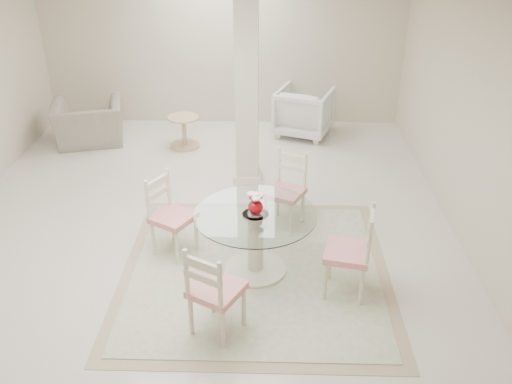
{
  "coord_description": "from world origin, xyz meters",
  "views": [
    {
      "loc": [
        0.81,
        -5.49,
        3.51
      ],
      "look_at": [
        0.67,
        -0.65,
        0.85
      ],
      "focal_mm": 38.0,
      "sensor_mm": 36.0,
      "label": 1
    }
  ],
  "objects_px": {
    "dining_chair_east": "(355,247)",
    "dining_chair_south": "(212,287)",
    "dining_chair_west": "(168,210)",
    "column": "(247,86)",
    "armchair_white": "(304,112)",
    "recliner_taupe": "(89,123)",
    "dining_table": "(255,243)",
    "dining_chair_north": "(287,185)",
    "red_vase": "(256,203)",
    "side_table": "(184,133)"
  },
  "relations": [
    {
      "from": "red_vase",
      "to": "dining_chair_north",
      "type": "relative_size",
      "value": 0.23
    },
    {
      "from": "dining_chair_south",
      "to": "recliner_taupe",
      "type": "height_order",
      "value": "dining_chair_south"
    },
    {
      "from": "dining_chair_east",
      "to": "dining_chair_south",
      "type": "height_order",
      "value": "dining_chair_east"
    },
    {
      "from": "dining_table",
      "to": "column",
      "type": "bearing_deg",
      "value": 94.59
    },
    {
      "from": "dining_chair_north",
      "to": "armchair_white",
      "type": "height_order",
      "value": "dining_chair_north"
    },
    {
      "from": "armchair_white",
      "to": "side_table",
      "type": "height_order",
      "value": "armchair_white"
    },
    {
      "from": "column",
      "to": "dining_chair_east",
      "type": "height_order",
      "value": "column"
    },
    {
      "from": "dining_chair_west",
      "to": "armchair_white",
      "type": "relative_size",
      "value": 1.19
    },
    {
      "from": "dining_chair_west",
      "to": "recliner_taupe",
      "type": "bearing_deg",
      "value": 61.26
    },
    {
      "from": "dining_chair_east",
      "to": "dining_chair_west",
      "type": "height_order",
      "value": "dining_chair_east"
    },
    {
      "from": "dining_chair_east",
      "to": "side_table",
      "type": "distance_m",
      "value": 4.18
    },
    {
      "from": "red_vase",
      "to": "dining_chair_south",
      "type": "relative_size",
      "value": 0.23
    },
    {
      "from": "dining_chair_south",
      "to": "recliner_taupe",
      "type": "xyz_separation_m",
      "value": [
        -2.4,
        4.3,
        -0.21
      ]
    },
    {
      "from": "dining_chair_north",
      "to": "recliner_taupe",
      "type": "bearing_deg",
      "value": 168.32
    },
    {
      "from": "dining_table",
      "to": "armchair_white",
      "type": "distance_m",
      "value": 3.86
    },
    {
      "from": "dining_table",
      "to": "dining_chair_north",
      "type": "relative_size",
      "value": 1.21
    },
    {
      "from": "dining_chair_east",
      "to": "side_table",
      "type": "relative_size",
      "value": 2.11
    },
    {
      "from": "dining_table",
      "to": "dining_chair_west",
      "type": "xyz_separation_m",
      "value": [
        -0.95,
        0.35,
        0.17
      ]
    },
    {
      "from": "recliner_taupe",
      "to": "armchair_white",
      "type": "distance_m",
      "value": 3.46
    },
    {
      "from": "dining_chair_west",
      "to": "column",
      "type": "bearing_deg",
      "value": 6.91
    },
    {
      "from": "recliner_taupe",
      "to": "dining_chair_north",
      "type": "bearing_deg",
      "value": 128.1
    },
    {
      "from": "dining_chair_east",
      "to": "armchair_white",
      "type": "relative_size",
      "value": 1.24
    },
    {
      "from": "dining_chair_south",
      "to": "side_table",
      "type": "bearing_deg",
      "value": -49.43
    },
    {
      "from": "dining_table",
      "to": "armchair_white",
      "type": "xyz_separation_m",
      "value": [
        0.69,
        3.8,
        0.03
      ]
    },
    {
      "from": "column",
      "to": "armchair_white",
      "type": "distance_m",
      "value": 2.1
    },
    {
      "from": "red_vase",
      "to": "side_table",
      "type": "bearing_deg",
      "value": 110.61
    },
    {
      "from": "armchair_white",
      "to": "dining_chair_east",
      "type": "bearing_deg",
      "value": 113.63
    },
    {
      "from": "dining_chair_east",
      "to": "dining_chair_south",
      "type": "relative_size",
      "value": 1.02
    },
    {
      "from": "red_vase",
      "to": "side_table",
      "type": "distance_m",
      "value": 3.5
    },
    {
      "from": "armchair_white",
      "to": "recliner_taupe",
      "type": "bearing_deg",
      "value": 27.43
    },
    {
      "from": "dining_chair_east",
      "to": "dining_chair_west",
      "type": "xyz_separation_m",
      "value": [
        -1.92,
        0.68,
        -0.02
      ]
    },
    {
      "from": "column",
      "to": "side_table",
      "type": "xyz_separation_m",
      "value": [
        -1.04,
        1.08,
        -1.12
      ]
    },
    {
      "from": "dining_chair_north",
      "to": "column",
      "type": "bearing_deg",
      "value": 139.48
    },
    {
      "from": "dining_chair_west",
      "to": "dining_chair_south",
      "type": "height_order",
      "value": "dining_chair_south"
    },
    {
      "from": "column",
      "to": "recliner_taupe",
      "type": "distance_m",
      "value": 3.01
    },
    {
      "from": "dining_table",
      "to": "recliner_taupe",
      "type": "distance_m",
      "value": 4.33
    },
    {
      "from": "dining_chair_east",
      "to": "dining_chair_north",
      "type": "height_order",
      "value": "dining_chair_east"
    },
    {
      "from": "dining_chair_west",
      "to": "dining_chair_south",
      "type": "distance_m",
      "value": 1.44
    },
    {
      "from": "dining_chair_west",
      "to": "dining_chair_south",
      "type": "xyz_separation_m",
      "value": [
        0.61,
        -1.3,
        0.01
      ]
    },
    {
      "from": "dining_chair_south",
      "to": "side_table",
      "type": "relative_size",
      "value": 2.07
    },
    {
      "from": "dining_chair_east",
      "to": "armchair_white",
      "type": "distance_m",
      "value": 4.14
    },
    {
      "from": "red_vase",
      "to": "recliner_taupe",
      "type": "height_order",
      "value": "red_vase"
    },
    {
      "from": "dining_chair_south",
      "to": "dining_chair_east",
      "type": "bearing_deg",
      "value": -125.61
    },
    {
      "from": "side_table",
      "to": "recliner_taupe",
      "type": "bearing_deg",
      "value": 175.6
    },
    {
      "from": "dining_chair_east",
      "to": "recliner_taupe",
      "type": "relative_size",
      "value": 1.02
    },
    {
      "from": "dining_table",
      "to": "red_vase",
      "type": "xyz_separation_m",
      "value": [
        0.0,
        -0.0,
        0.47
      ]
    },
    {
      "from": "red_vase",
      "to": "side_table",
      "type": "xyz_separation_m",
      "value": [
        -1.21,
        3.23,
        -0.6
      ]
    },
    {
      "from": "dining_chair_south",
      "to": "armchair_white",
      "type": "bearing_deg",
      "value": -73.4
    },
    {
      "from": "armchair_white",
      "to": "side_table",
      "type": "distance_m",
      "value": 1.99
    },
    {
      "from": "side_table",
      "to": "dining_chair_south",
      "type": "bearing_deg",
      "value": -78.31
    }
  ]
}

